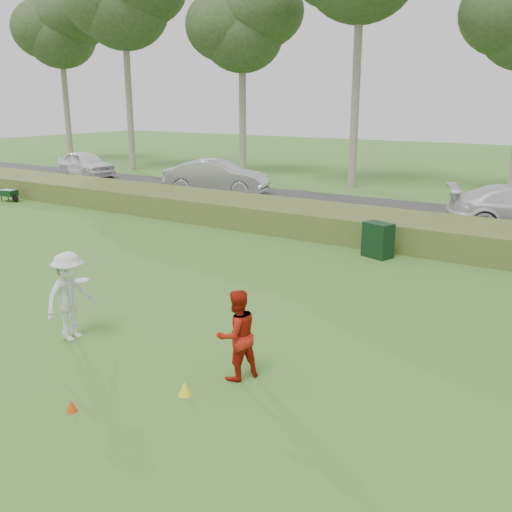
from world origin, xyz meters
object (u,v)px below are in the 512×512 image
Objects in this scene: cone_orange at (72,406)px; car_mid at (217,177)px; utility_cabinet at (378,240)px; player_red at (237,335)px; car_left at (85,164)px; cone_yellow at (185,388)px; player_white at (70,296)px.

cone_orange is 0.04× the size of car_mid.
car_mid is at bearing 167.86° from utility_cabinet.
car_left is at bearing -102.18° from player_red.
player_red is 1.25m from cone_yellow.
cone_yellow is 20.48m from car_mid.
car_left is at bearing 142.15° from cone_yellow.
cone_orange is at bearing -166.63° from car_mid.
cone_orange is 11.24m from utility_cabinet.
player_white is 0.35× the size of car_mid.
player_white is 0.40× the size of car_left.
utility_cabinet is at bearing 86.81° from cone_orange.
player_red is at bearing 57.00° from cone_orange.
player_white is 7.39× the size of cone_yellow.
car_left reaches higher than utility_cabinet.
cone_orange is 0.18× the size of utility_cabinet.
car_mid is (11.00, -1.05, 0.08)m from car_left.
car_left is (-22.84, 17.75, 0.71)m from cone_yellow.
cone_yellow is (-0.36, -0.98, -0.68)m from player_red.
cone_orange is 0.78× the size of cone_yellow.
cone_yellow is at bearing 49.52° from cone_orange.
player_white reaches higher than player_red.
car_mid is (-10.68, 18.05, 0.82)m from cone_orange.
utility_cabinet is 13.22m from car_mid.
cone_orange is (-1.52, -2.34, -0.71)m from player_red.
utility_cabinet reaches higher than cone_yellow.
utility_cabinet reaches higher than cone_orange.
player_white is 1.68× the size of utility_cabinet.
player_red is 19.89m from car_mid.
player_white is 3.80m from player_red.
cone_orange is at bearing -9.33° from player_red.
player_white is 3.07m from cone_orange.
player_white is 9.44× the size of cone_orange.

